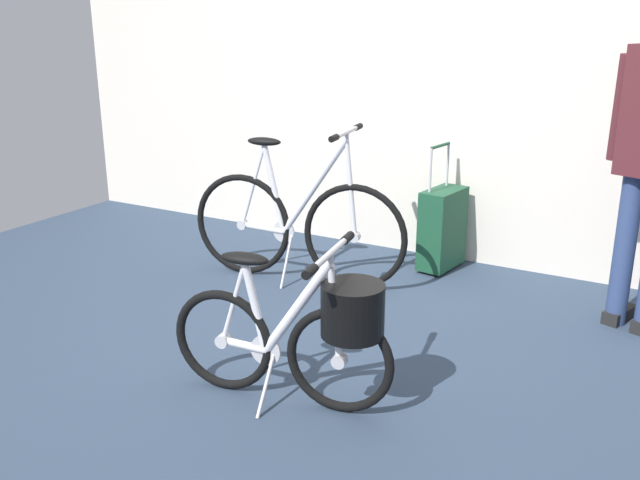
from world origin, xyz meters
TOP-DOWN VIEW (x-y plane):
  - ground_plane at (0.00, 0.00)m, footprint 6.04×6.04m
  - back_wall at (0.00, 1.81)m, footprint 6.04×0.10m
  - folding_bike_foreground at (0.34, -0.39)m, footprint 1.01×0.53m
  - display_bike_left at (-0.47, 0.88)m, footprint 1.40×0.53m
  - rolling_suitcase at (0.25, 1.52)m, footprint 0.23×0.38m

SIDE VIEW (x-z plane):
  - ground_plane at x=0.00m, z-range 0.00..0.00m
  - rolling_suitcase at x=0.25m, z-range -0.13..0.70m
  - folding_bike_foreground at x=0.34m, z-range 0.00..0.72m
  - display_bike_left at x=-0.47m, z-range -0.12..0.86m
  - back_wall at x=0.00m, z-range 0.00..2.85m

